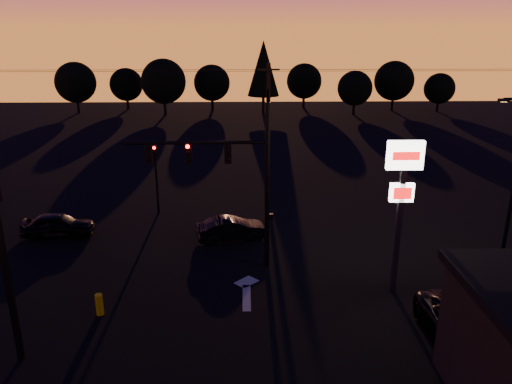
# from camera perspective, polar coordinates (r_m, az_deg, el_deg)

# --- Properties ---
(ground) EXTENTS (120.00, 120.00, 0.00)m
(ground) POSITION_cam_1_polar(r_m,az_deg,el_deg) (21.26, -2.45, -13.35)
(ground) COLOR black
(ground) RESTS_ON ground
(lane_arrow) EXTENTS (1.20, 3.10, 0.01)m
(lane_arrow) POSITION_cam_1_polar(r_m,az_deg,el_deg) (22.68, -1.09, -11.12)
(lane_arrow) COLOR beige
(lane_arrow) RESTS_ON ground
(traffic_signal_mast) EXTENTS (6.79, 0.52, 8.58)m
(traffic_signal_mast) POSITION_cam_1_polar(r_m,az_deg,el_deg) (22.93, -2.69, 2.59)
(traffic_signal_mast) COLOR black
(traffic_signal_mast) RESTS_ON ground
(secondary_signal) EXTENTS (0.30, 0.31, 4.35)m
(secondary_signal) POSITION_cam_1_polar(r_m,az_deg,el_deg) (31.18, -11.38, 2.58)
(secondary_signal) COLOR black
(secondary_signal) RESTS_ON ground
(pylon_sign) EXTENTS (1.50, 0.28, 6.80)m
(pylon_sign) POSITION_cam_1_polar(r_m,az_deg,el_deg) (21.56, 16.38, 0.74)
(pylon_sign) COLOR black
(pylon_sign) RESTS_ON ground
(utility_pole_1) EXTENTS (1.40, 0.26, 9.00)m
(utility_pole_1) POSITION_cam_1_polar(r_m,az_deg,el_deg) (32.77, 1.39, 6.82)
(utility_pole_1) COLOR black
(utility_pole_1) RESTS_ON ground
(power_wires) EXTENTS (36.00, 1.22, 0.07)m
(power_wires) POSITION_cam_1_polar(r_m,az_deg,el_deg) (32.21, 1.45, 13.76)
(power_wires) COLOR black
(power_wires) RESTS_ON ground
(bollard) EXTENTS (0.30, 0.30, 0.91)m
(bollard) POSITION_cam_1_polar(r_m,az_deg,el_deg) (21.70, -17.46, -12.16)
(bollard) COLOR #BFC301
(bollard) RESTS_ON ground
(tree_0) EXTENTS (5.36, 5.36, 6.74)m
(tree_0) POSITION_cam_1_polar(r_m,az_deg,el_deg) (72.03, -19.93, 11.69)
(tree_0) COLOR black
(tree_0) RESTS_ON ground
(tree_1) EXTENTS (4.54, 4.54, 5.71)m
(tree_1) POSITION_cam_1_polar(r_m,az_deg,el_deg) (73.36, -14.61, 11.79)
(tree_1) COLOR black
(tree_1) RESTS_ON ground
(tree_2) EXTENTS (5.77, 5.78, 7.26)m
(tree_2) POSITION_cam_1_polar(r_m,az_deg,el_deg) (67.23, -10.52, 12.32)
(tree_2) COLOR black
(tree_2) RESTS_ON ground
(tree_3) EXTENTS (4.95, 4.95, 6.22)m
(tree_3) POSITION_cam_1_polar(r_m,az_deg,el_deg) (70.60, -5.07, 12.32)
(tree_3) COLOR black
(tree_3) RESTS_ON ground
(tree_4) EXTENTS (4.18, 4.18, 9.50)m
(tree_4) POSITION_cam_1_polar(r_m,az_deg,el_deg) (67.32, 0.86, 13.96)
(tree_4) COLOR black
(tree_4) RESTS_ON ground
(tree_5) EXTENTS (4.95, 4.95, 6.22)m
(tree_5) POSITION_cam_1_polar(r_m,az_deg,el_deg) (72.95, 5.53, 12.50)
(tree_5) COLOR black
(tree_5) RESTS_ON ground
(tree_6) EXTENTS (4.54, 4.54, 5.71)m
(tree_6) POSITION_cam_1_polar(r_m,az_deg,el_deg) (68.09, 11.23, 11.56)
(tree_6) COLOR black
(tree_6) RESTS_ON ground
(tree_7) EXTENTS (5.36, 5.36, 6.74)m
(tree_7) POSITION_cam_1_polar(r_m,az_deg,el_deg) (72.40, 15.51, 12.14)
(tree_7) COLOR black
(tree_7) RESTS_ON ground
(tree_8) EXTENTS (4.12, 4.12, 5.19)m
(tree_8) POSITION_cam_1_polar(r_m,az_deg,el_deg) (73.50, 20.23, 11.03)
(tree_8) COLOR black
(tree_8) RESTS_ON ground
(car_left) EXTENTS (4.00, 1.81, 1.33)m
(car_left) POSITION_cam_1_polar(r_m,az_deg,el_deg) (29.93, -21.70, -3.53)
(car_left) COLOR black
(car_left) RESTS_ON ground
(car_mid) EXTENTS (3.99, 2.13, 1.25)m
(car_mid) POSITION_cam_1_polar(r_m,az_deg,el_deg) (27.44, -2.83, -4.23)
(car_mid) COLOR black
(car_mid) RESTS_ON ground
(suv_parked) EXTENTS (2.48, 5.36, 1.49)m
(suv_parked) POSITION_cam_1_polar(r_m,az_deg,el_deg) (20.15, 23.04, -14.46)
(suv_parked) COLOR black
(suv_parked) RESTS_ON ground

